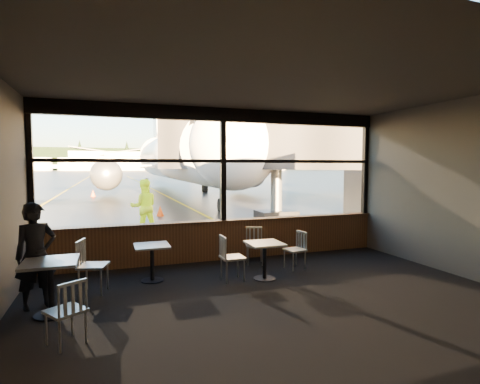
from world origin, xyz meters
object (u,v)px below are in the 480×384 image
chair_near_e (295,250)px  chair_mid_w (93,266)px  jet_bridge (269,157)px  cafe_table_near (265,261)px  cafe_table_mid (152,263)px  chair_near_w (232,258)px  chair_left_s (66,312)px  airliner (178,122)px  ground_crew (144,207)px  passenger (36,255)px  cafe_table_left (51,288)px  cone_wing (93,193)px  cone_nose (160,211)px  chair_near_n (255,246)px

chair_near_e → chair_mid_w: chair_mid_w is taller
jet_bridge → cafe_table_near: size_ratio=16.23×
cafe_table_mid → chair_near_w: chair_near_w is taller
chair_left_s → airliner: bearing=43.2°
airliner → ground_crew: 18.27m
jet_bridge → chair_near_e: (-2.41, -6.80, -2.14)m
jet_bridge → cafe_table_near: 8.27m
passenger → ground_crew: 6.22m
cafe_table_left → chair_left_s: (0.29, -1.05, 0.01)m
cone_wing → cafe_table_left: bearing=-89.6°
passenger → cone_nose: (3.20, 10.08, -0.59)m
cafe_table_mid → chair_mid_w: chair_mid_w is taller
cafe_table_near → chair_near_e: bearing=27.2°
airliner → passenger: airliner is taller
cafe_table_near → ground_crew: size_ratio=0.41×
cafe_table_near → cafe_table_mid: 2.14m
cafe_table_left → ground_crew: (1.89, 6.26, 0.48)m
cafe_table_left → chair_near_e: 4.64m
cafe_table_mid → jet_bridge: bearing=51.1°
cafe_table_mid → cafe_table_left: size_ratio=0.86×
cafe_table_near → chair_left_s: (-3.34, -1.63, 0.06)m
chair_near_e → chair_near_w: bearing=93.9°
chair_near_e → cone_nose: size_ratio=1.77×
cafe_table_near → ground_crew: (-1.74, 5.68, 0.52)m
chair_mid_w → cafe_table_mid: bearing=124.7°
chair_left_s → chair_near_n: bearing=4.0°
chair_near_e → chair_near_w: 1.55m
chair_left_s → passenger: bearing=76.7°
chair_mid_w → cone_nose: bearing=-177.5°
chair_near_w → chair_left_s: size_ratio=1.06×
airliner → cone_wing: bearing=-172.4°
ground_crew → cone_wing: size_ratio=3.77×
chair_mid_w → cone_nose: (2.40, 9.66, -0.24)m
chair_mid_w → ground_crew: size_ratio=0.53×
chair_mid_w → ground_crew: (1.34, 5.42, 0.42)m
passenger → chair_left_s: bearing=-93.2°
cafe_table_left → passenger: size_ratio=0.50×
cafe_table_mid → chair_near_n: size_ratio=0.85×
chair_left_s → ground_crew: (1.60, 7.31, 0.47)m
passenger → cone_wing: (0.07, 22.23, -0.58)m
cafe_table_mid → chair_near_n: chair_near_n is taller
cafe_table_left → chair_near_e: (4.52, 1.04, -0.01)m
chair_mid_w → cone_wing: bearing=-161.7°
chair_near_e → chair_near_w: size_ratio=0.91×
chair_near_w → ground_crew: (-1.12, 5.57, 0.44)m
airliner → passenger: 24.32m
chair_near_w → passenger: 3.29m
chair_left_s → cafe_table_mid: bearing=26.7°
airliner → cafe_table_near: size_ratio=51.20×
jet_bridge → cone_wing: size_ratio=24.88×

